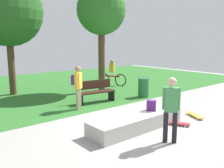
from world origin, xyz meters
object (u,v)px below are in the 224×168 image
Objects in this scene: tree_broad_elm at (8,12)px; pedestrian_with_backpack at (78,84)px; backpack_on_ledge at (151,105)px; park_bench_near_lamppost at (95,91)px; skateboard_spare at (195,115)px; trash_bin at (143,88)px; tree_leaning_ash at (101,11)px; skater_performing_trick at (171,105)px; skateboard_by_ledge at (176,123)px; cyclist_on_bicycle at (112,74)px; concrete_ledge at (137,122)px.

tree_broad_elm is 3.38× the size of pedestrian_with_backpack.
park_bench_near_lamppost is (0.25, 3.25, -0.09)m from backpack_on_ledge.
skateboard_spare is 3.30m from trash_bin.
tree_leaning_ash is 4.68m from pedestrian_with_backpack.
skater_performing_trick is 5.09m from trash_bin.
skateboard_by_ledge is at bearing -122.33° from trash_bin.
tree_broad_elm is (-1.18, 8.26, 2.90)m from skater_performing_trick.
park_bench_near_lamppost is 4.18m from cyclist_on_bicycle.
skater_performing_trick reaches higher than park_bench_near_lamppost.
trash_bin is at bearing -2.67° from pedestrian_with_backpack.
tree_leaning_ash is at bearing 103.74° from trash_bin.
tree_leaning_ash reaches higher than skateboard_by_ledge.
skateboard_by_ledge is (1.20, 0.65, -0.89)m from skater_performing_trick.
concrete_ledge is 3.82× the size of skateboard_by_ledge.
skateboard_spare is at bearing 3.80° from skateboard_by_ledge.
skater_performing_trick is 8.83m from tree_broad_elm.
tree_leaning_ash is (3.84, -1.99, 0.14)m from tree_broad_elm.
tree_leaning_ash is at bearing -27.42° from tree_broad_elm.
skateboard_by_ledge and skateboard_spare have the same top height.
pedestrian_with_backpack reaches higher than backpack_on_ledge.
tree_broad_elm is (-2.38, 7.61, 3.79)m from skateboard_by_ledge.
pedestrian_with_backpack is at bearing -143.55° from cyclist_on_bicycle.
backpack_on_ledge is at bearing 162.69° from skateboard_spare.
skater_performing_trick is 4.05m from pedestrian_with_backpack.
skater_performing_trick is at bearing -93.51° from concrete_ledge.
backpack_on_ledge is 3.66m from trash_bin.
skater_performing_trick is 1.62m from skateboard_by_ledge.
park_bench_near_lamppost reaches higher than skateboard_spare.
skateboard_by_ledge is 0.15× the size of tree_leaning_ash.
skateboard_by_ledge is at bearing 28.55° from skater_performing_trick.
backpack_on_ledge is 1.48m from skater_performing_trick.
concrete_ledge is at bearing -117.09° from tree_leaning_ash.
trash_bin is at bearing 50.15° from skater_performing_trick.
park_bench_near_lamppost is 1.02× the size of pedestrian_with_backpack.
skater_performing_trick is (-0.72, -1.23, 0.38)m from backpack_on_ledge.
tree_leaning_ash is 3.25× the size of pedestrian_with_backpack.
backpack_on_ledge is at bearing 59.80° from skater_performing_trick.
concrete_ledge is 0.58× the size of tree_leaning_ash.
tree_leaning_ash reaches higher than trash_bin.
trash_bin reaches higher than skateboard_by_ledge.
park_bench_near_lamppost reaches higher than trash_bin.
skateboard_spare is 0.50× the size of pedestrian_with_backpack.
tree_leaning_ash is at bearing 66.99° from skater_performing_trick.
pedestrian_with_backpack is (-0.22, 2.84, 0.76)m from concrete_ledge.
skateboard_by_ledge is 7.00m from tree_leaning_ash.
tree_broad_elm is 6.30m from cyclist_on_bicycle.
skateboard_by_ledge is 7.20m from cyclist_on_bicycle.
backpack_on_ledge is 7.98m from tree_broad_elm.
backpack_on_ledge is at bearing -111.12° from tree_leaning_ash.
park_bench_near_lamppost is 0.31× the size of tree_leaning_ash.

